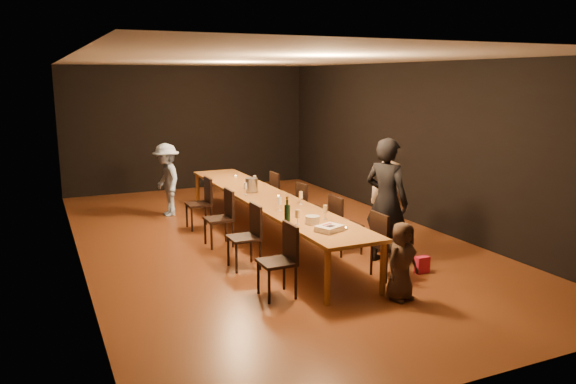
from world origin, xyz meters
name	(u,v)px	position (x,y,z in m)	size (l,w,h in m)	color
ground	(267,239)	(0.00, 0.00, 0.00)	(10.00, 10.00, 0.00)	#4C2513
room_shell	(266,117)	(0.00, 0.00, 2.08)	(6.04, 10.04, 3.02)	black
table	(267,199)	(0.00, 0.00, 0.70)	(0.90, 6.00, 0.75)	#97622B
chair_right_0	(390,245)	(0.85, -2.40, 0.47)	(0.42, 0.42, 0.93)	black
chair_right_1	(346,224)	(0.85, -1.20, 0.47)	(0.42, 0.42, 0.93)	black
chair_right_2	(311,208)	(0.85, 0.00, 0.47)	(0.42, 0.42, 0.93)	black
chair_right_3	(284,195)	(0.85, 1.20, 0.47)	(0.42, 0.42, 0.93)	black
chair_left_0	(277,261)	(-0.85, -2.40, 0.47)	(0.42, 0.42, 0.93)	black
chair_left_1	(244,237)	(-0.85, -1.20, 0.47)	(0.42, 0.42, 0.93)	black
chair_left_2	(219,218)	(-0.85, 0.00, 0.47)	(0.42, 0.42, 0.93)	black
chair_left_3	(199,203)	(-0.85, 1.20, 0.47)	(0.42, 0.42, 0.93)	black
woman_birthday	(386,201)	(1.15, -1.84, 0.94)	(0.68, 0.45, 1.88)	black
woman_tan	(388,206)	(1.48, -1.40, 0.74)	(0.72, 0.56, 1.48)	#C2A791
man_blue	(167,180)	(-1.15, 2.41, 0.72)	(0.94, 0.54, 1.45)	#8BA9D7
child	(402,261)	(0.52, -3.13, 0.50)	(0.48, 0.32, 0.99)	#3E2D22
gift_bag_red	(422,265)	(1.37, -2.45, 0.12)	(0.20, 0.11, 0.24)	#C21D3F
gift_bag_blue	(399,257)	(1.26, -2.05, 0.13)	(0.21, 0.14, 0.26)	#2649A5
birthday_cake	(329,228)	(-0.07, -2.34, 0.79)	(0.40, 0.36, 0.08)	white
plate_stack	(312,220)	(-0.11, -1.91, 0.81)	(0.20, 0.20, 0.11)	silver
champagne_bottle	(287,209)	(-0.36, -1.65, 0.93)	(0.08, 0.08, 0.35)	black
ice_bucket	(251,185)	(-0.08, 0.50, 0.87)	(0.22, 0.22, 0.24)	#B6B7BB
wineglass_0	(297,217)	(-0.31, -1.86, 0.85)	(0.06, 0.06, 0.21)	beige
wineglass_1	(325,212)	(0.17, -1.76, 0.85)	(0.06, 0.06, 0.21)	beige
wineglass_2	(279,204)	(-0.21, -1.01, 0.85)	(0.06, 0.06, 0.21)	silver
wineglass_3	(301,198)	(0.28, -0.76, 0.85)	(0.06, 0.06, 0.21)	beige
wineglass_4	(245,189)	(-0.26, 0.31, 0.85)	(0.06, 0.06, 0.21)	silver
wineglass_5	(255,181)	(0.14, 0.91, 0.85)	(0.06, 0.06, 0.21)	silver
tealight_near	(345,229)	(0.15, -2.37, 0.77)	(0.05, 0.05, 0.03)	#B2B7B2
tealight_mid	(278,197)	(0.15, -0.16, 0.77)	(0.05, 0.05, 0.03)	#B2B7B2
tealight_far	(236,176)	(0.15, 2.00, 0.77)	(0.05, 0.05, 0.03)	#B2B7B2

